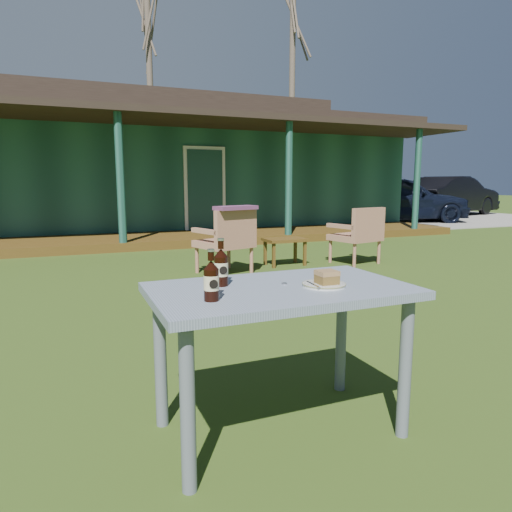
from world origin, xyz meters
name	(u,v)px	position (x,y,z in m)	size (l,w,h in m)	color
ground	(194,332)	(0.00, 0.00, 0.00)	(80.00, 80.00, 0.00)	#334916
pavilion	(100,167)	(0.00, 9.39, 1.61)	(15.80, 8.30, 3.45)	#1C493C
gravel_strip	(431,219)	(10.50, 8.50, 0.01)	(9.00, 6.00, 0.02)	gray
tree_mid	(151,105)	(3.00, 18.50, 4.75)	(0.28, 0.28, 9.50)	brown
tree_right	(292,93)	(9.50, 17.00, 5.50)	(0.28, 0.28, 11.00)	brown
car_near	(397,199)	(8.65, 8.03, 0.72)	(1.70, 4.23, 1.44)	black
car_far	(451,196)	(12.38, 9.52, 0.72)	(1.52, 4.37, 1.44)	black
cafe_table	(281,308)	(0.00, -1.60, 0.62)	(1.20, 0.70, 0.72)	slate
plate	(324,284)	(0.19, -1.67, 0.73)	(0.20, 0.20, 0.01)	silver
cake_slice	(327,277)	(0.20, -1.68, 0.77)	(0.09, 0.09, 0.06)	brown
fork	(313,284)	(0.12, -1.68, 0.74)	(0.01, 0.14, 0.00)	silver
cola_bottle_near	(221,267)	(-0.25, -1.48, 0.81)	(0.07, 0.07, 0.22)	black
cola_bottle_far	(211,280)	(-0.37, -1.72, 0.81)	(0.06, 0.07, 0.21)	black
bottle_cap	(284,284)	(0.03, -1.57, 0.72)	(0.03, 0.03, 0.01)	silver
armchair_left	(228,238)	(1.04, 2.17, 0.48)	(0.79, 0.77, 0.86)	#A26B51
armchair_right	(359,232)	(3.10, 2.15, 0.48)	(0.74, 0.71, 0.85)	#A26B51
floral_throw	(236,208)	(1.10, 2.01, 0.89)	(0.58, 0.22, 0.05)	#673459
side_table	(285,242)	(2.03, 2.48, 0.34)	(0.60, 0.40, 0.40)	#4E3613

